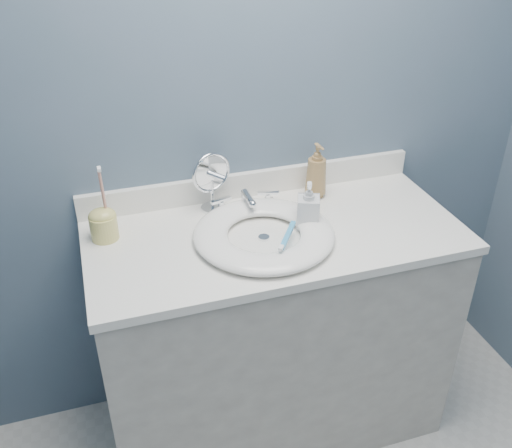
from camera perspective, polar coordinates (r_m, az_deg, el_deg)
name	(u,v)px	position (r m, az deg, el deg)	size (l,w,h in m)	color
back_wall	(250,109)	(1.94, -0.59, 11.44)	(2.20, 0.02, 2.40)	#4B5F70
vanity_cabinet	(273,336)	(2.13, 1.75, -11.15)	(1.20, 0.55, 0.85)	beige
countertop	(275,235)	(1.86, 1.96, -1.14)	(1.22, 0.57, 0.03)	white
backsplash	(252,183)	(2.05, -0.45, 4.08)	(1.22, 0.02, 0.09)	white
basin	(264,234)	(1.80, 0.80, -0.98)	(0.45, 0.45, 0.04)	white
drain	(264,238)	(1.81, 0.79, -1.38)	(0.04, 0.04, 0.01)	silver
faucet	(246,202)	(1.96, -1.01, 2.19)	(0.25, 0.13, 0.07)	silver
makeup_mirror	(211,179)	(1.92, -4.48, 4.49)	(0.14, 0.08, 0.21)	silver
soap_bottle_amber	(316,171)	(2.03, 6.07, 5.32)	(0.08, 0.08, 0.20)	olive
soap_bottle_clear	(308,205)	(1.84, 5.27, 1.87)	(0.07, 0.07, 0.16)	silver
toothbrush_holder	(103,223)	(1.85, -15.02, 0.12)	(0.09, 0.09, 0.25)	#CDC266
toothbrush_lying	(287,236)	(1.75, 3.15, -1.23)	(0.11, 0.15, 0.02)	#3994CB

